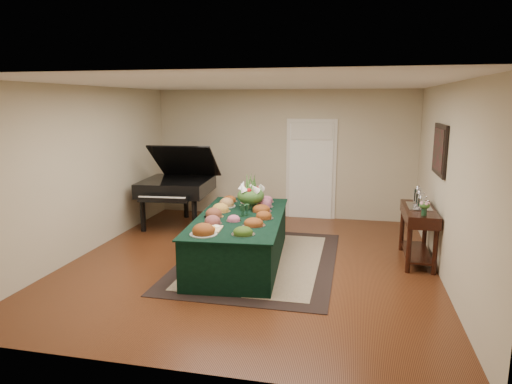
% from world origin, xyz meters
% --- Properties ---
extents(ground, '(6.00, 6.00, 0.00)m').
position_xyz_m(ground, '(0.00, 0.00, 0.00)').
color(ground, black).
rests_on(ground, ground).
extents(area_rug, '(2.36, 3.31, 0.01)m').
position_xyz_m(area_rug, '(0.09, 0.08, 0.01)').
color(area_rug, black).
rests_on(area_rug, ground).
extents(kitchen_doorway, '(1.05, 0.07, 2.10)m').
position_xyz_m(kitchen_doorway, '(0.60, 2.97, 1.02)').
color(kitchen_doorway, silver).
rests_on(kitchen_doorway, ground).
extents(buffet_table, '(1.50, 2.81, 0.73)m').
position_xyz_m(buffet_table, '(-0.17, -0.04, 0.37)').
color(buffet_table, black).
rests_on(buffet_table, ground).
extents(food_platters, '(1.10, 2.42, 0.13)m').
position_xyz_m(food_platters, '(-0.22, -0.01, 0.78)').
color(food_platters, silver).
rests_on(food_platters, buffet_table).
extents(cutting_board, '(0.35, 0.35, 0.10)m').
position_xyz_m(cutting_board, '(-0.40, -0.83, 0.77)').
color(cutting_board, tan).
rests_on(cutting_board, buffet_table).
extents(green_goblets, '(0.14, 0.16, 0.18)m').
position_xyz_m(green_goblets, '(-0.11, -0.03, 0.82)').
color(green_goblets, '#15351F').
rests_on(green_goblets, buffet_table).
extents(floral_centerpiece, '(0.46, 0.46, 0.46)m').
position_xyz_m(floral_centerpiece, '(-0.13, 0.51, 1.00)').
color(floral_centerpiece, '#15351F').
rests_on(floral_centerpiece, buffet_table).
extents(grand_piano, '(1.50, 1.67, 1.63)m').
position_xyz_m(grand_piano, '(-1.94, 1.80, 0.81)').
color(grand_piano, black).
rests_on(grand_piano, ground).
extents(wicker_basket, '(0.43, 0.43, 0.27)m').
position_xyz_m(wicker_basket, '(-1.15, 1.60, 0.13)').
color(wicker_basket, '#A17C41').
rests_on(wicker_basket, ground).
extents(mahogany_sideboard, '(0.45, 1.25, 0.85)m').
position_xyz_m(mahogany_sideboard, '(2.50, 0.57, 0.66)').
color(mahogany_sideboard, black).
rests_on(mahogany_sideboard, ground).
extents(tea_service, '(0.34, 0.58, 0.30)m').
position_xyz_m(tea_service, '(2.50, 0.70, 0.97)').
color(tea_service, silver).
rests_on(tea_service, mahogany_sideboard).
extents(pink_bouquet, '(0.17, 0.17, 0.21)m').
position_xyz_m(pink_bouquet, '(2.50, 0.10, 0.99)').
color(pink_bouquet, '#15351F').
rests_on(pink_bouquet, mahogany_sideboard).
extents(wall_painting, '(0.05, 0.95, 0.75)m').
position_xyz_m(wall_painting, '(2.72, 0.57, 1.75)').
color(wall_painting, black).
rests_on(wall_painting, ground).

